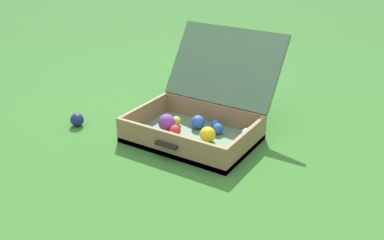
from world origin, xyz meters
The scene contains 3 objects.
ground_plane centered at (0.00, 0.00, 0.00)m, with size 16.00×16.00×0.00m, color #336B28.
open_suitcase centered at (-0.02, 0.13, 0.11)m, with size 0.59×0.67×0.47m.
stray_ball_on_grass centered at (-0.60, -0.13, 0.03)m, with size 0.07×0.07×0.07m, color navy.
Camera 1 is at (1.00, -1.59, 0.99)m, focal length 42.10 mm.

